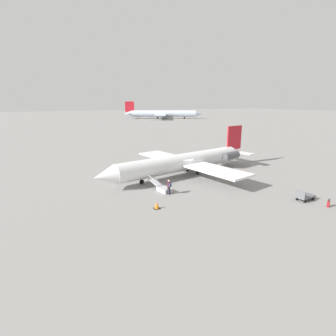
# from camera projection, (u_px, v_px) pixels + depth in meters

# --- Properties ---
(ground_plane) EXTENTS (600.00, 600.00, 0.00)m
(ground_plane) POSITION_uv_depth(u_px,v_px,m) (182.00, 175.00, 38.15)
(ground_plane) COLOR gray
(airplane_main) EXTENTS (27.08, 20.68, 6.51)m
(airplane_main) POSITION_uv_depth(u_px,v_px,m) (187.00, 161.00, 38.19)
(airplane_main) COLOR white
(airplane_main) RESTS_ON ground
(airplane_far_right) EXTENTS (46.45, 36.70, 10.60)m
(airplane_far_right) POSITION_uv_depth(u_px,v_px,m) (162.00, 114.00, 165.47)
(airplane_far_right) COLOR silver
(airplane_far_right) RESTS_ON ground
(boarding_stairs) EXTENTS (1.83, 4.14, 1.65)m
(boarding_stairs) POSITION_uv_depth(u_px,v_px,m) (162.00, 188.00, 31.38)
(boarding_stairs) COLOR #B2B2B7
(boarding_stairs) RESTS_ON ground
(passenger) EXTENTS (0.39, 0.56, 1.74)m
(passenger) POSITION_uv_depth(u_px,v_px,m) (169.00, 186.00, 29.98)
(passenger) COLOR #23232D
(passenger) RESTS_ON ground
(luggage_cart) EXTENTS (2.29, 1.29, 1.22)m
(luggage_cart) POSITION_uv_depth(u_px,v_px,m) (305.00, 196.00, 28.29)
(luggage_cart) COLOR #595B60
(luggage_cart) RESTS_ON ground
(suitcase) EXTENTS (0.42, 0.35, 0.88)m
(suitcase) POSITION_uv_depth(u_px,v_px,m) (328.00, 204.00, 26.54)
(suitcase) COLOR maroon
(suitcase) RESTS_ON ground
(traffic_cone_near_stairs) EXTENTS (0.62, 0.62, 0.69)m
(traffic_cone_near_stairs) POSITION_uv_depth(u_px,v_px,m) (157.00, 206.00, 26.14)
(traffic_cone_near_stairs) COLOR black
(traffic_cone_near_stairs) RESTS_ON ground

